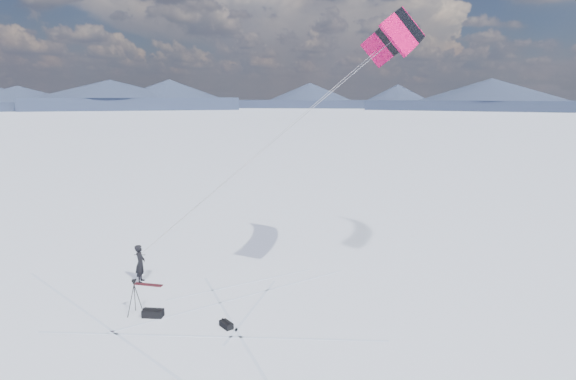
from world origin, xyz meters
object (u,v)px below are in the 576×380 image
(tripod, at_px, (135,292))
(gear_bag_b, at_px, (226,324))
(snowkiter, at_px, (141,282))
(gear_bag_a, at_px, (153,313))
(snowboard, at_px, (148,285))

(tripod, relative_size, gear_bag_b, 2.25)
(snowkiter, xyz_separation_m, gear_bag_b, (5.76, -3.27, 0.12))
(gear_bag_a, bearing_deg, tripod, 169.17)
(snowkiter, height_order, gear_bag_a, snowkiter)
(snowboard, height_order, gear_bag_b, gear_bag_b)
(gear_bag_b, bearing_deg, snowboard, -172.48)
(snowkiter, xyz_separation_m, gear_bag_a, (2.52, -3.20, 0.16))
(gear_bag_b, bearing_deg, gear_bag_a, -143.82)
(snowkiter, distance_m, snowboard, 0.59)
(snowkiter, bearing_deg, gear_bag_b, -139.29)
(tripod, height_order, gear_bag_a, tripod)
(gear_bag_b, bearing_deg, tripod, -143.87)
(snowkiter, xyz_separation_m, snowboard, (0.53, -0.26, 0.02))
(snowboard, height_order, gear_bag_a, gear_bag_a)
(snowboard, bearing_deg, tripod, -69.83)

